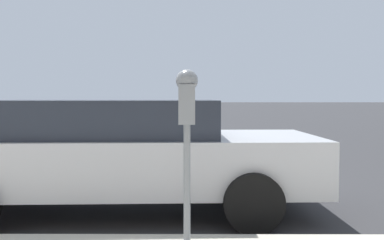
# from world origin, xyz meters

# --- Properties ---
(ground_plane) EXTENTS (220.00, 220.00, 0.00)m
(ground_plane) POSITION_xyz_m (0.00, 0.00, 0.00)
(ground_plane) COLOR #333335
(parking_meter) EXTENTS (0.21, 0.19, 1.53)m
(parking_meter) POSITION_xyz_m (-2.54, -0.97, 1.30)
(parking_meter) COLOR gray
(parking_meter) RESTS_ON sidewalk
(car_silver) EXTENTS (2.20, 4.82, 1.39)m
(car_silver) POSITION_xyz_m (-0.89, -0.10, 0.75)
(car_silver) COLOR #B7BABF
(car_silver) RESTS_ON ground_plane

